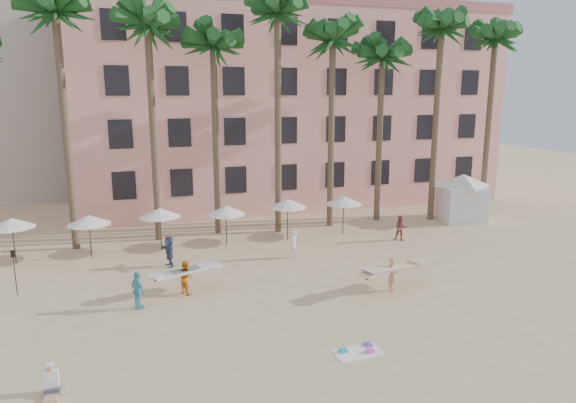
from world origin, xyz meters
The scene contains 11 objects.
ground centered at (0.00, 0.00, 0.00)m, with size 120.00×120.00×0.00m, color #D1B789.
pink_hotel centered at (7.00, 26.00, 8.00)m, with size 35.00×14.00×16.00m, color #F9A697.
palm_row centered at (0.51, 15.00, 12.97)m, with size 44.40×5.40×16.30m.
umbrella_row centered at (-3.00, 12.50, 2.33)m, with size 22.50×2.70×2.73m.
cabana centered at (16.96, 13.53, 2.07)m, with size 5.29×5.29×3.50m.
beach_towel centered at (1.14, -2.45, 0.03)m, with size 1.86×1.12×0.14m.
carrier_yellow centered at (5.25, 2.54, 0.97)m, with size 3.55×1.82×1.68m.
carrier_white centered at (-4.33, 5.19, 0.88)m, with size 3.05×1.37×1.62m.
beachgoers centered at (-0.60, 8.32, 0.85)m, with size 17.40×7.00×1.73m.
paddle centered at (-12.05, 7.39, 1.41)m, with size 0.18×0.04×2.23m.
seated_man centered at (-9.38, -2.01, 0.35)m, with size 0.45×0.78×1.02m.
Camera 1 is at (-6.59, -18.34, 9.48)m, focal length 32.00 mm.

